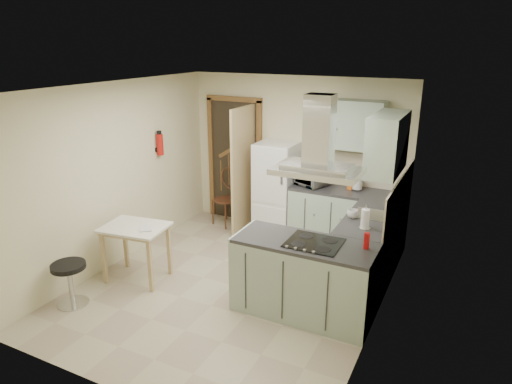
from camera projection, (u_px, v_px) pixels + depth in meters
The scene contains 28 objects.
floor at pixel (233, 285), 5.87m from camera, with size 4.20×4.20×0.00m, color tan.
ceiling at pixel (230, 87), 5.08m from camera, with size 4.20×4.20×0.00m, color silver.
back_wall at pixel (296, 156), 7.26m from camera, with size 3.60×3.60×0.00m, color beige.
left_wall at pixel (117, 175), 6.23m from camera, with size 4.20×4.20×0.00m, color beige.
right_wall at pixel (383, 218), 4.72m from camera, with size 4.20×4.20×0.00m, color beige.
doorway at pixel (235, 161), 7.76m from camera, with size 1.10×0.12×2.10m, color brown.
fridge at pixel (276, 189), 7.25m from camera, with size 0.60×0.60×1.50m, color white.
counter_back at pixel (327, 215), 6.98m from camera, with size 1.08×0.60×0.90m, color #9EB2A0.
counter_right at pixel (372, 242), 6.05m from camera, with size 0.60×1.95×0.90m, color #9EB2A0.
splashback at pixel (355, 169), 6.88m from camera, with size 1.68×0.02×0.50m, color beige.
wall_cabinet_back at pixel (354, 125), 6.52m from camera, with size 0.85×0.35×0.70m, color #9EB2A0.
wall_cabinet_right at pixel (388, 144), 5.32m from camera, with size 0.35×0.90×0.70m, color #9EB2A0.
peninsula at pixel (304, 278), 5.14m from camera, with size 1.55×0.65×0.90m, color #9EB2A0.
hob at pixel (314, 243), 4.96m from camera, with size 0.58×0.50×0.01m, color black.
extractor_hood at pixel (317, 171), 4.70m from camera, with size 0.90×0.55×0.10m, color silver.
sink at pixel (372, 215), 5.76m from camera, with size 0.45×0.40×0.01m, color silver.
fire_extinguisher at pixel (160, 145), 6.89m from camera, with size 0.10×0.10×0.32m, color #B2140F.
drop_leaf_table at pixel (137, 253), 5.93m from camera, with size 0.80×0.60×0.75m, color #D6A883.
bentwood_chair at pixel (226, 200), 7.69m from camera, with size 0.39×0.39×0.88m, color #4C2419.
stool at pixel (71, 284), 5.38m from camera, with size 0.40×0.40×0.53m, color black.
microwave at pixel (309, 174), 6.95m from camera, with size 0.56×0.38×0.31m, color black.
kettle at pixel (357, 183), 6.69m from camera, with size 0.15×0.15×0.21m, color silver.
cereal_box at pixel (353, 179), 6.76m from camera, with size 0.08×0.19×0.28m, color orange.
soap_bottle at pixel (392, 203), 5.90m from camera, with size 0.08×0.09×0.18m, color silver.
paper_towel at pixel (365, 219), 5.31m from camera, with size 0.10×0.10×0.25m, color white.
cup at pixel (353, 214), 5.65m from camera, with size 0.13×0.13×0.11m, color silver.
red_bottle at pixel (367, 241), 4.81m from camera, with size 0.06×0.06×0.18m, color #B40F10.
book at pixel (140, 226), 5.70m from camera, with size 0.15×0.20×0.09m, color #A65137.
Camera 1 is at (2.57, -4.52, 3.00)m, focal length 32.00 mm.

